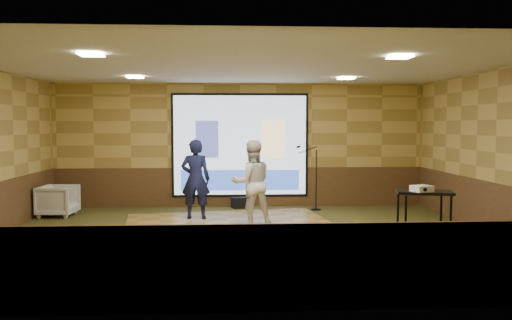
{
  "coord_description": "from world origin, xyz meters",
  "views": [
    {
      "loc": [
        -0.28,
        -8.67,
        1.99
      ],
      "look_at": [
        0.26,
        1.15,
        1.3
      ],
      "focal_mm": 35.0,
      "sensor_mm": 36.0,
      "label": 1
    }
  ],
  "objects": [
    {
      "name": "player_left",
      "position": [
        -0.98,
        1.76,
        0.86
      ],
      "size": [
        0.63,
        0.44,
        1.67
      ],
      "primitive_type": "imported",
      "rotation": [
        0.0,
        0.0,
        3.08
      ],
      "color": "#121639",
      "rests_on": "dance_floor"
    },
    {
      "name": "player_right",
      "position": [
        0.17,
        1.0,
        0.86
      ],
      "size": [
        0.91,
        0.77,
        1.67
      ],
      "primitive_type": "imported",
      "rotation": [
        0.0,
        0.0,
        3.32
      ],
      "color": "beige",
      "rests_on": "dance_floor"
    },
    {
      "name": "downlight_nw",
      "position": [
        -2.2,
        1.8,
        2.97
      ],
      "size": [
        0.32,
        0.32,
        0.02
      ],
      "primitive_type": "cube",
      "color": "#FFEDBF",
      "rests_on": "room_shell"
    },
    {
      "name": "downlight_se",
      "position": [
        2.2,
        -1.5,
        2.97
      ],
      "size": [
        0.32,
        0.32,
        0.02
      ],
      "primitive_type": "cube",
      "color": "#FFEDBF",
      "rests_on": "room_shell"
    },
    {
      "name": "downlight_ne",
      "position": [
        2.2,
        1.8,
        2.97
      ],
      "size": [
        0.32,
        0.32,
        0.02
      ],
      "primitive_type": "cube",
      "color": "#FFEDBF",
      "rests_on": "room_shell"
    },
    {
      "name": "wainscot_front",
      "position": [
        0.0,
        -3.48,
        0.47
      ],
      "size": [
        9.0,
        0.04,
        0.95
      ],
      "primitive_type": "cube",
      "color": "#452D17",
      "rests_on": "ground"
    },
    {
      "name": "downlight_sw",
      "position": [
        -2.2,
        -1.5,
        2.97
      ],
      "size": [
        0.32,
        0.32,
        0.02
      ],
      "primitive_type": "cube",
      "color": "#FFEDBF",
      "rests_on": "room_shell"
    },
    {
      "name": "av_table",
      "position": [
        2.9,
        -0.77,
        0.64
      ],
      "size": [
        0.87,
        0.46,
        0.92
      ],
      "rotation": [
        0.0,
        0.0,
        -0.23
      ],
      "color": "black",
      "rests_on": "ground"
    },
    {
      "name": "room_shell",
      "position": [
        0.0,
        0.0,
        2.09
      ],
      "size": [
        9.04,
        7.04,
        3.02
      ],
      "color": "tan",
      "rests_on": "ground"
    },
    {
      "name": "wainscot_back",
      "position": [
        0.0,
        3.48,
        0.47
      ],
      "size": [
        9.0,
        0.04,
        0.95
      ],
      "primitive_type": "cube",
      "color": "#452D17",
      "rests_on": "ground"
    },
    {
      "name": "dance_floor",
      "position": [
        -0.25,
        1.11,
        0.01
      ],
      "size": [
        4.49,
        3.68,
        0.03
      ],
      "primitive_type": "cube",
      "rotation": [
        0.0,
        0.0,
        0.15
      ],
      "color": "#A27F3B",
      "rests_on": "ground"
    },
    {
      "name": "mic_stand",
      "position": [
        1.71,
        2.85,
        0.49
      ],
      "size": [
        0.6,
        0.24,
        1.52
      ],
      "rotation": [
        0.0,
        0.0,
        0.04
      ],
      "color": "black",
      "rests_on": "ground"
    },
    {
      "name": "banquet_chair",
      "position": [
        -4.0,
        2.33,
        0.34
      ],
      "size": [
        0.8,
        0.78,
        0.69
      ],
      "primitive_type": "imported",
      "rotation": [
        0.0,
        0.0,
        1.51
      ],
      "color": "gray",
      "rests_on": "ground"
    },
    {
      "name": "duffel_bag",
      "position": [
        0.01,
        3.22,
        0.13
      ],
      "size": [
        0.48,
        0.39,
        0.26
      ],
      "primitive_type": "cube",
      "rotation": [
        0.0,
        0.0,
        0.31
      ],
      "color": "black",
      "rests_on": "ground"
    },
    {
      "name": "projector_screen",
      "position": [
        0.0,
        3.44,
        1.47
      ],
      "size": [
        3.32,
        0.06,
        2.52
      ],
      "color": "black",
      "rests_on": "room_shell"
    },
    {
      "name": "ground",
      "position": [
        0.0,
        0.0,
        0.0
      ],
      "size": [
        9.0,
        9.0,
        0.0
      ],
      "primitive_type": "plane",
      "color": "#283719",
      "rests_on": "ground"
    },
    {
      "name": "projector",
      "position": [
        2.82,
        -0.87,
        0.97
      ],
      "size": [
        0.36,
        0.33,
        0.1
      ],
      "primitive_type": "cube",
      "rotation": [
        0.0,
        0.0,
        0.32
      ],
      "color": "silver",
      "rests_on": "av_table"
    },
    {
      "name": "wainscot_right",
      "position": [
        4.48,
        0.0,
        0.47
      ],
      "size": [
        0.04,
        7.0,
        0.95
      ],
      "primitive_type": "cube",
      "color": "#452D17",
      "rests_on": "ground"
    }
  ]
}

